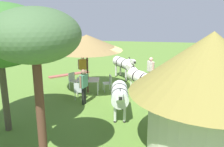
% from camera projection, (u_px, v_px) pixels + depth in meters
% --- Properties ---
extents(ground_plane, '(36.00, 36.00, 0.00)m').
position_uv_depth(ground_plane, '(125.00, 90.00, 14.48)').
color(ground_plane, '#598031').
extents(thatched_hut, '(5.00, 5.00, 3.94)m').
position_uv_depth(thatched_hut, '(209.00, 85.00, 8.11)').
color(thatched_hut, beige).
rests_on(thatched_hut, ground_plane).
extents(shade_umbrella, '(3.71, 3.71, 3.13)m').
position_uv_depth(shade_umbrella, '(87.00, 42.00, 13.39)').
color(shade_umbrella, brown).
rests_on(shade_umbrella, ground_plane).
extents(patio_dining_table, '(1.30, 0.94, 0.74)m').
position_uv_depth(patio_dining_table, '(88.00, 81.00, 13.95)').
color(patio_dining_table, silver).
rests_on(patio_dining_table, ground_plane).
extents(patio_chair_near_lawn, '(0.50, 0.48, 0.90)m').
position_uv_depth(patio_chair_near_lawn, '(79.00, 90.00, 12.93)').
color(patio_chair_near_lawn, silver).
rests_on(patio_chair_near_lawn, ground_plane).
extents(patio_chair_east_end, '(0.55, 0.56, 0.90)m').
position_uv_depth(patio_chair_east_end, '(109.00, 82.00, 14.23)').
color(patio_chair_east_end, silver).
rests_on(patio_chair_east_end, ground_plane).
extents(patio_chair_near_hut, '(0.59, 0.59, 0.90)m').
position_uv_depth(patio_chair_near_hut, '(73.00, 79.00, 14.66)').
color(patio_chair_near_hut, silver).
rests_on(patio_chair_near_hut, ground_plane).
extents(guest_beside_umbrella, '(0.58, 0.35, 1.70)m').
position_uv_depth(guest_beside_umbrella, '(83.00, 66.00, 15.52)').
color(guest_beside_umbrella, black).
rests_on(guest_beside_umbrella, ground_plane).
extents(guest_behind_table, '(0.35, 0.59, 1.72)m').
position_uv_depth(guest_behind_table, '(84.00, 83.00, 12.27)').
color(guest_behind_table, black).
rests_on(guest_behind_table, ground_plane).
extents(standing_watcher, '(0.42, 0.51, 1.67)m').
position_uv_depth(standing_watcher, '(151.00, 68.00, 15.10)').
color(standing_watcher, black).
rests_on(standing_watcher, ground_plane).
extents(striped_lounge_chair, '(0.95, 0.95, 0.58)m').
position_uv_depth(striped_lounge_chair, '(183.00, 100.00, 12.39)').
color(striped_lounge_chair, teal).
rests_on(striped_lounge_chair, ground_plane).
extents(zebra_nearest_camera, '(0.91, 2.38, 1.51)m').
position_uv_depth(zebra_nearest_camera, '(120.00, 95.00, 10.98)').
color(zebra_nearest_camera, silver).
rests_on(zebra_nearest_camera, ground_plane).
extents(zebra_by_umbrella, '(1.63, 1.99, 1.48)m').
position_uv_depth(zebra_by_umbrella, '(141.00, 78.00, 13.47)').
color(zebra_by_umbrella, silver).
rests_on(zebra_by_umbrella, ground_plane).
extents(zebra_toward_hut, '(1.57, 1.98, 1.53)m').
position_uv_depth(zebra_toward_hut, '(124.00, 64.00, 16.34)').
color(zebra_toward_hut, silver).
rests_on(zebra_toward_hut, ground_plane).
extents(acacia_tree_right_background, '(2.43, 2.43, 4.67)m').
position_uv_depth(acacia_tree_right_background, '(34.00, 37.00, 6.71)').
color(acacia_tree_right_background, brown).
rests_on(acacia_tree_right_background, ground_plane).
extents(brick_patio_kerb, '(2.41, 2.04, 0.08)m').
position_uv_depth(brick_patio_kerb, '(69.00, 74.00, 17.43)').
color(brick_patio_kerb, '#A55648').
rests_on(brick_patio_kerb, ground_plane).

